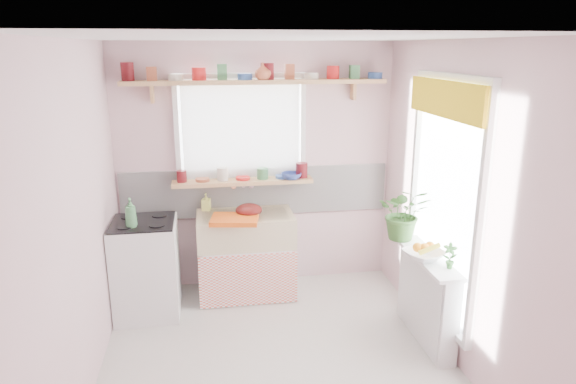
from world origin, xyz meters
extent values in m
plane|color=beige|center=(0.00, 0.00, 0.00)|extent=(3.20, 3.20, 0.00)
plane|color=white|center=(0.00, 0.00, 2.50)|extent=(3.20, 3.20, 0.00)
plane|color=beige|center=(0.00, 1.60, 1.25)|extent=(2.80, 0.00, 2.80)
plane|color=beige|center=(0.00, -1.60, 1.25)|extent=(2.80, 0.00, 2.80)
plane|color=beige|center=(-1.40, 0.00, 1.25)|extent=(0.00, 3.20, 3.20)
plane|color=beige|center=(1.40, 0.00, 1.25)|extent=(0.00, 3.20, 3.20)
cube|color=white|center=(0.00, 1.59, 1.00)|extent=(2.74, 0.03, 0.50)
cube|color=#CF868D|center=(0.00, 1.58, 0.80)|extent=(2.74, 0.02, 0.12)
cube|color=white|center=(-0.15, 1.60, 1.65)|extent=(1.20, 0.01, 1.00)
cube|color=white|center=(-0.15, 1.53, 1.65)|extent=(1.15, 0.02, 0.95)
cube|color=white|center=(1.40, 0.20, 1.25)|extent=(0.01, 1.10, 1.90)
cube|color=yellow|center=(1.31, 0.20, 2.06)|extent=(0.03, 1.20, 0.28)
cube|color=white|center=(-0.15, 1.30, 0.28)|extent=(0.85, 0.55, 0.55)
cube|color=#E95944|center=(-0.15, 1.02, 0.28)|extent=(0.95, 0.02, 0.53)
cube|color=beige|center=(-0.15, 1.30, 0.70)|extent=(0.95, 0.55, 0.30)
cylinder|color=silver|center=(-0.15, 1.55, 1.10)|extent=(0.03, 0.22, 0.03)
cube|color=white|center=(-1.10, 1.05, 0.45)|extent=(0.58, 0.58, 0.90)
cube|color=black|center=(-1.10, 1.05, 0.91)|extent=(0.56, 0.56, 0.02)
cylinder|color=black|center=(-1.24, 0.91, 0.92)|extent=(0.14, 0.14, 0.01)
cylinder|color=black|center=(-0.96, 0.91, 0.92)|extent=(0.14, 0.14, 0.01)
cylinder|color=black|center=(-1.24, 1.19, 0.92)|extent=(0.14, 0.14, 0.01)
cylinder|color=black|center=(-0.96, 1.19, 0.92)|extent=(0.14, 0.14, 0.01)
cube|color=white|center=(1.30, 0.20, 0.38)|extent=(0.15, 0.90, 0.75)
cube|color=white|center=(1.27, 0.20, 0.76)|extent=(0.22, 0.95, 0.03)
cube|color=tan|center=(-0.15, 1.48, 1.14)|extent=(1.40, 0.22, 0.04)
cube|color=tan|center=(0.00, 1.47, 2.12)|extent=(2.52, 0.24, 0.04)
cylinder|color=#590F14|center=(-1.18, 1.47, 2.20)|extent=(0.11, 0.11, 0.12)
cylinder|color=#A55133|center=(-0.97, 1.47, 2.20)|extent=(0.11, 0.11, 0.12)
cylinder|color=silver|center=(-0.75, 1.47, 2.17)|extent=(0.11, 0.11, 0.06)
cylinder|color=red|center=(-0.54, 1.47, 2.20)|extent=(0.11, 0.11, 0.12)
cylinder|color=#3F7F4C|center=(-0.32, 1.47, 2.20)|extent=(0.11, 0.11, 0.12)
cylinder|color=#3359A5|center=(-0.11, 1.47, 2.17)|extent=(0.11, 0.11, 0.06)
cylinder|color=#590F14|center=(0.11, 1.47, 2.20)|extent=(0.11, 0.11, 0.12)
cylinder|color=#A55133|center=(0.32, 1.47, 2.20)|extent=(0.11, 0.11, 0.12)
cylinder|color=silver|center=(0.54, 1.47, 2.17)|extent=(0.11, 0.11, 0.06)
cylinder|color=red|center=(0.75, 1.47, 2.20)|extent=(0.11, 0.11, 0.12)
cylinder|color=#3F7F4C|center=(0.97, 1.47, 2.20)|extent=(0.11, 0.11, 0.12)
cylinder|color=#3359A5|center=(1.18, 1.47, 2.17)|extent=(0.11, 0.11, 0.06)
cylinder|color=#590F14|center=(-0.77, 1.48, 1.22)|extent=(0.11, 0.11, 0.12)
cylinder|color=#A55133|center=(-0.56, 1.48, 1.22)|extent=(0.11, 0.11, 0.12)
cylinder|color=silver|center=(-0.36, 1.48, 1.19)|extent=(0.11, 0.11, 0.06)
cylinder|color=red|center=(-0.15, 1.48, 1.22)|extent=(0.11, 0.11, 0.12)
cylinder|color=#3F7F4C|center=(0.06, 1.48, 1.22)|extent=(0.11, 0.11, 0.12)
cylinder|color=#3359A5|center=(0.26, 1.48, 1.19)|extent=(0.11, 0.11, 0.06)
cylinder|color=#590F14|center=(0.47, 1.48, 1.22)|extent=(0.11, 0.11, 0.12)
cube|color=orange|center=(-0.26, 1.10, 0.87)|extent=(0.49, 0.40, 0.04)
ellipsoid|color=#56100E|center=(-0.12, 1.25, 0.91)|extent=(0.31, 0.31, 0.12)
imported|color=#325E25|center=(1.21, 0.60, 1.02)|extent=(0.55, 0.51, 0.49)
imported|color=white|center=(1.21, 0.13, 0.81)|extent=(0.40, 0.40, 0.08)
imported|color=#34712D|center=(1.33, -0.07, 0.88)|extent=(0.13, 0.11, 0.21)
imported|color=#F2F46C|center=(-0.53, 1.50, 0.94)|extent=(0.10, 0.10, 0.18)
imported|color=beige|center=(-0.34, 1.54, 1.21)|extent=(0.13, 0.13, 0.09)
imported|color=#2E4497|center=(0.33, 1.42, 1.19)|extent=(0.24, 0.24, 0.06)
imported|color=#B65938|center=(0.06, 1.41, 2.22)|extent=(0.16, 0.16, 0.16)
imported|color=#42854E|center=(-1.18, 0.91, 1.05)|extent=(0.12, 0.12, 0.26)
sphere|color=orange|center=(1.21, 0.13, 0.87)|extent=(0.08, 0.08, 0.08)
sphere|color=orange|center=(1.27, 0.16, 0.87)|extent=(0.08, 0.08, 0.08)
sphere|color=orange|center=(1.16, 0.15, 0.87)|extent=(0.08, 0.08, 0.08)
cylinder|color=yellow|center=(1.23, 0.08, 0.88)|extent=(0.18, 0.04, 0.10)
camera|label=1|loc=(-0.50, -3.51, 2.44)|focal=32.00mm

